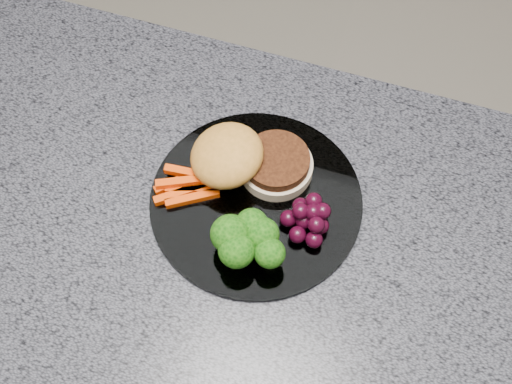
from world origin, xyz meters
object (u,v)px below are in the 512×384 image
plate (256,201)px  burger (245,161)px  island_cabinet (201,349)px  grape_bunch (309,218)px

plate → burger: size_ratio=1.47×
island_cabinet → plate: bearing=41.0°
plate → grape_bunch: 0.07m
burger → grape_bunch: 0.11m
island_cabinet → burger: (0.05, 0.11, 0.50)m
plate → island_cabinet: bearing=-139.0°
island_cabinet → grape_bunch: bearing=20.9°
island_cabinet → burger: size_ratio=6.78×
plate → burger: bearing=126.1°
grape_bunch → island_cabinet: bearing=-159.1°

